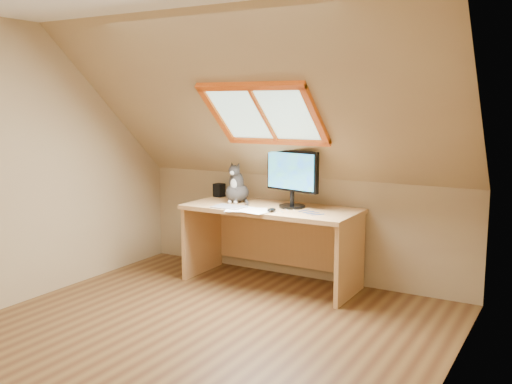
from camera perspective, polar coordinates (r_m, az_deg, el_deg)
The scene contains 10 objects.
ground at distance 4.38m, azimuth -6.09°, elevation -14.16°, with size 3.50×3.50×0.00m, color brown.
room_shell at distance 3.97m, azimuth -7.22°, elevation 4.76°, with size 3.52×3.52×2.41m.
desk at distance 5.46m, azimuth 1.86°, elevation -3.72°, with size 1.65×0.72×0.75m.
monitor at distance 5.27m, azimuth 3.63°, elevation 1.71°, with size 0.57×0.24×0.53m.
cat at distance 5.58m, azimuth -1.95°, elevation 0.43°, with size 0.25×0.29×0.40m.
desk_speaker at distance 5.94m, azimuth -3.70°, elevation 0.19°, with size 0.10×0.10×0.14m, color black.
graphics_tablet at distance 5.31m, azimuth -2.71°, elevation -1.50°, with size 0.30×0.21×0.01m, color #B2B2B7.
mouse at distance 5.09m, azimuth 1.56°, elevation -1.81°, with size 0.06×0.11×0.03m, color black.
papers at distance 5.16m, azimuth -0.46°, elevation -1.83°, with size 0.35×0.30×0.01m.
cables at distance 5.09m, azimuth 4.43°, elevation -2.00°, with size 0.51×0.26×0.01m.
Camera 1 is at (2.40, -3.25, 1.70)m, focal length 40.00 mm.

